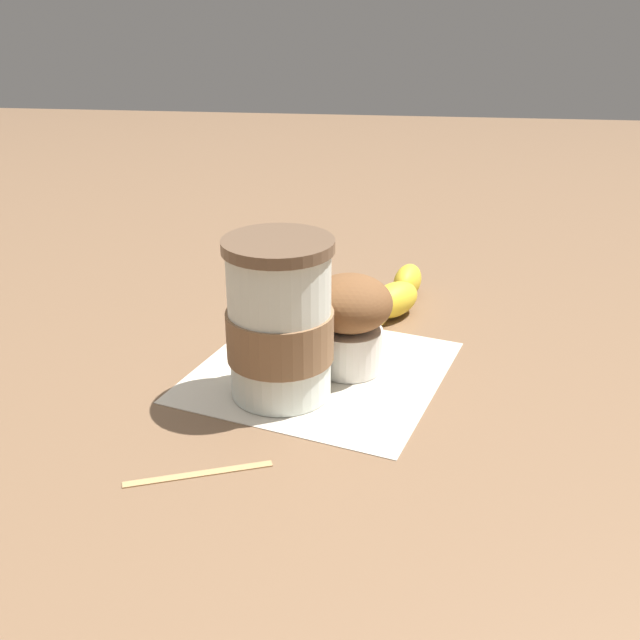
{
  "coord_description": "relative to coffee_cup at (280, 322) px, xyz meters",
  "views": [
    {
      "loc": [
        -0.61,
        -0.08,
        0.33
      ],
      "look_at": [
        0.0,
        0.0,
        0.05
      ],
      "focal_mm": 42.0,
      "sensor_mm": 36.0,
      "label": 1
    }
  ],
  "objects": [
    {
      "name": "muffin",
      "position": [
        0.05,
        -0.06,
        -0.02
      ],
      "size": [
        0.08,
        0.08,
        0.09
      ],
      "color": "white",
      "rests_on": "paper_napkin"
    },
    {
      "name": "paper_napkin",
      "position": [
        0.04,
        -0.03,
        -0.07
      ],
      "size": [
        0.27,
        0.27,
        0.0
      ],
      "primitive_type": "cube",
      "rotation": [
        0.0,
        0.0,
        -0.28
      ],
      "color": "beige",
      "rests_on": "ground_plane"
    },
    {
      "name": "wooden_stirrer",
      "position": [
        -0.13,
        0.04,
        -0.07
      ],
      "size": [
        0.05,
        0.1,
        0.0
      ],
      "primitive_type": "cube",
      "rotation": [
        0.0,
        0.0,
        5.09
      ],
      "color": "tan",
      "rests_on": "ground_plane"
    },
    {
      "name": "banana",
      "position": [
        0.16,
        -0.07,
        -0.05
      ],
      "size": [
        0.19,
        0.15,
        0.04
      ],
      "color": "gold",
      "rests_on": "paper_napkin"
    },
    {
      "name": "ground_plane",
      "position": [
        0.04,
        -0.03,
        -0.07
      ],
      "size": [
        3.0,
        3.0,
        0.0
      ],
      "primitive_type": "plane",
      "color": "brown"
    },
    {
      "name": "coffee_cup",
      "position": [
        0.0,
        0.0,
        0.0
      ],
      "size": [
        0.09,
        0.09,
        0.14
      ],
      "color": "silver",
      "rests_on": "paper_napkin"
    }
  ]
}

